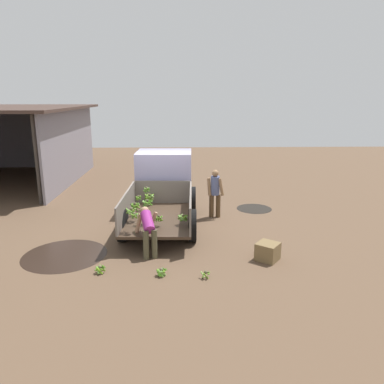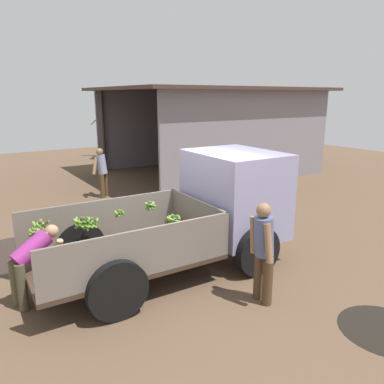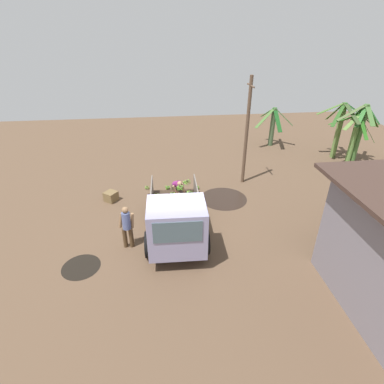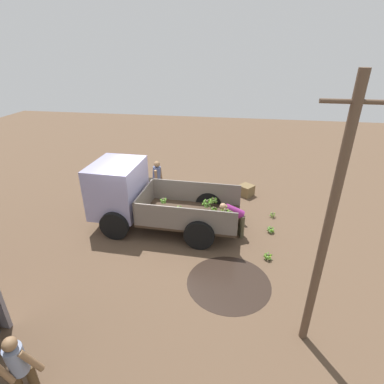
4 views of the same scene
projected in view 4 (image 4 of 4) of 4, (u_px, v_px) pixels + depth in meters
ground at (151, 226)px, 10.24m from camera, size 36.00×36.00×0.00m
mud_patch_0 at (147, 183)px, 13.45m from camera, size 1.29×1.29×0.01m
mud_patch_1 at (229, 283)px, 7.76m from camera, size 2.18×2.18×0.01m
cargo_truck at (132, 193)px, 9.94m from camera, size 4.86×2.33×2.16m
utility_pole at (328, 228)px, 5.16m from camera, size 1.02×0.16×5.27m
person_foreground_visitor at (157, 179)px, 11.54m from camera, size 0.37×0.59×1.66m
person_worker_loading at (234, 216)px, 9.39m from camera, size 0.84×0.66×1.21m
person_bystander_near_shed at (19, 368)px, 4.79m from camera, size 0.61×0.55×1.61m
banana_bunch_on_ground_0 at (271, 230)px, 9.84m from camera, size 0.26×0.26×0.21m
banana_bunch_on_ground_1 at (268, 256)px, 8.58m from camera, size 0.26×0.28×0.21m
banana_bunch_on_ground_2 at (273, 215)px, 10.72m from camera, size 0.23×0.23×0.18m
wooden_crate_0 at (246, 190)px, 12.27m from camera, size 0.72×0.72×0.45m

